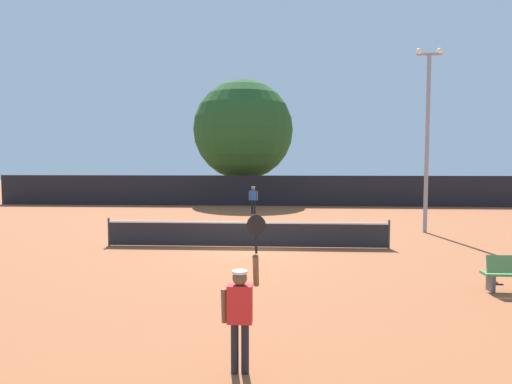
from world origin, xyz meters
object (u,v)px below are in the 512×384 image
Objects in this scene: tennis_ball at (222,234)px; parked_car_mid at (285,188)px; spare_racket at (492,281)px; light_pole at (427,129)px; player_receiving at (253,197)px; player_serving at (241,305)px; parked_car_near at (174,189)px; large_tree at (243,130)px.

parked_car_mid is (3.00, 22.09, 0.74)m from tennis_ball.
spare_racket is (8.32, -7.27, -0.01)m from tennis_ball.
spare_racket is at bearing -96.08° from light_pole.
player_receiving reaches higher than parked_car_mid.
player_serving is at bearing -117.27° from light_pole.
spare_racket is at bearing 41.11° from player_serving.
player_serving is 35.79× the size of tennis_ball.
light_pole is (0.91, 8.50, 4.71)m from spare_racket.
light_pole reaches higher than player_serving.
parked_car_near is at bearing -57.15° from player_receiving.
player_serving is at bearing -138.89° from spare_racket.
spare_racket is at bearing -41.15° from tennis_ball.
player_receiving reaches higher than tennis_ball.
large_tree is at bearing -80.66° from player_receiving.
parked_car_mid is at bearing 82.27° from tennis_ball.
spare_racket is at bearing -84.18° from parked_car_mid.
player_serving is 0.29× the size of light_pole.
parked_car_near is (-7.27, 20.83, 0.74)m from tennis_ball.
player_serving is at bearing 93.05° from player_receiving.
large_tree is (-8.75, 23.47, 5.76)m from spare_racket.
parked_car_mid is at bearing 106.63° from light_pole.
parked_car_mid is (0.99, 34.88, -0.28)m from player_serving.
parked_car_near is 1.00× the size of parked_car_mid.
light_pole is at bearing 62.73° from player_serving.
spare_racket is 0.12× the size of parked_car_mid.
large_tree reaches higher than tennis_ball.
player_serving reaches higher than tennis_ball.
tennis_ball is at bearing -65.58° from parked_car_near.
player_receiving is at bearing 93.05° from player_serving.
player_serving is 0.56× the size of parked_car_mid.
parked_car_near is (-6.84, 4.64, -5.01)m from large_tree.
spare_racket is (7.44, -15.47, -1.02)m from player_receiving.
parked_car_mid reaches higher than spare_racket.
parked_car_mid is (-5.32, 29.36, 0.76)m from spare_racket.
parked_car_mid is (10.27, 1.26, 0.00)m from parked_car_near.
player_serving is 1.43× the size of player_receiving.
player_serving is 0.25× the size of large_tree.
player_serving is 16.19m from light_pole.
tennis_ball is 22.31m from parked_car_mid.
large_tree is (-9.66, 14.97, 1.06)m from light_pole.
parked_car_near is 10.35m from parked_car_mid.
player_serving is at bearing -96.09° from parked_car_mid.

